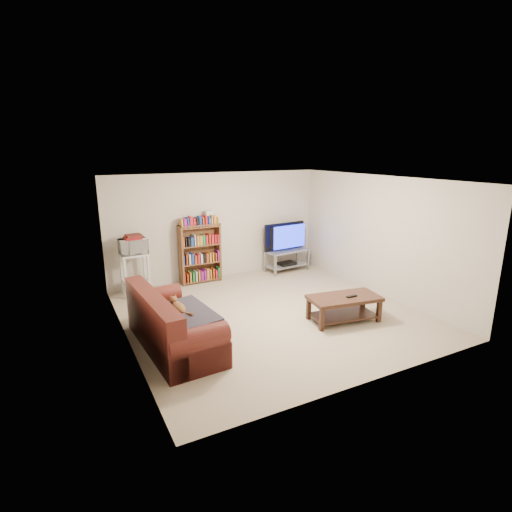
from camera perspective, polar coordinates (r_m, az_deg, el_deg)
floor at (r=7.33m, az=2.15°, el=-8.20°), size 5.00×5.00×0.00m
ceiling at (r=6.76m, az=2.35°, el=10.85°), size 5.00×5.00×0.00m
wall_back at (r=9.16m, az=-5.50°, el=4.30°), size 5.00×0.00×5.00m
wall_front at (r=5.02m, az=16.50°, el=-5.25°), size 5.00×0.00×5.00m
wall_left at (r=6.15m, az=-18.47°, el=-1.70°), size 0.00×5.00×5.00m
wall_right at (r=8.44m, az=17.21°, el=2.78°), size 0.00×5.00×5.00m
sofa at (r=6.17m, az=-12.28°, el=-10.02°), size 1.01×2.10×0.88m
blanket at (r=6.02m, az=-10.32°, el=-8.39°), size 0.93×1.13×0.18m
cat at (r=6.16m, az=-10.97°, el=-7.27°), size 0.26×0.57×0.17m
coffee_table at (r=7.09m, az=12.45°, el=-6.68°), size 1.30×0.79×0.44m
remote at (r=7.06m, az=13.52°, el=-5.60°), size 0.20×0.06×0.02m
tv_stand at (r=9.74m, az=4.43°, el=-0.12°), size 1.10×0.58×0.53m
television at (r=9.62m, az=4.49°, el=2.75°), size 1.15×0.26×0.66m
dvd_player at (r=9.78m, az=4.41°, el=-1.06°), size 0.45×0.34×0.06m
bookshelf at (r=8.91m, az=-8.00°, el=0.48°), size 0.91×0.29×1.32m
shelf_clutter at (r=8.80m, az=-7.60°, el=5.26°), size 0.67×0.21×0.28m
microwave_stand at (r=8.43m, az=-16.88°, el=-1.72°), size 0.56×0.42×0.87m
microwave at (r=8.31m, az=-17.12°, el=1.32°), size 0.55×0.39×0.30m
game_boxes at (r=8.28m, az=-17.21°, el=2.49°), size 0.33×0.29×0.05m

